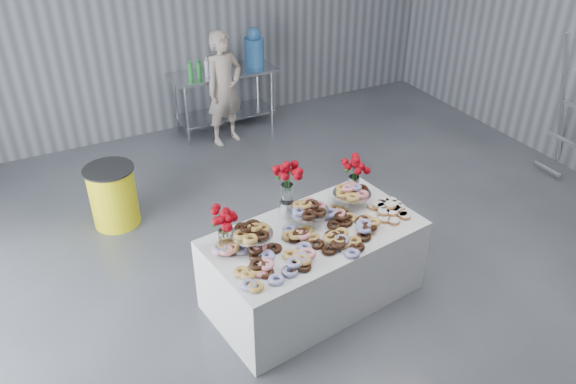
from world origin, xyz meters
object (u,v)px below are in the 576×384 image
object	(u,v)px
person	(224,89)
trash_barrel	(113,196)
prep_table	(224,90)
stepladder	(576,107)
display_table	(313,265)
water_jug	(254,49)

from	to	relation	value
person	trash_barrel	world-z (taller)	person
person	prep_table	bearing A→B (deg)	56.08
person	stepladder	world-z (taller)	stepladder
prep_table	trash_barrel	bearing A→B (deg)	-139.74
prep_table	trash_barrel	xyz separation A→B (m)	(-2.00, -1.69, -0.27)
display_table	water_jug	size ratio (longest dim) A/B	3.43
display_table	prep_table	distance (m)	3.83
water_jug	display_table	bearing A→B (deg)	-106.95
person	stepladder	bearing A→B (deg)	-54.25
display_table	water_jug	bearing A→B (deg)	73.05
person	stepladder	distance (m)	4.46
trash_barrel	stepladder	xyz separation A→B (m)	(5.33, -1.50, 0.57)
prep_table	trash_barrel	world-z (taller)	prep_table
water_jug	person	xyz separation A→B (m)	(-0.63, -0.37, -0.36)
stepladder	display_table	bearing A→B (deg)	-171.81
trash_barrel	stepladder	size ratio (longest dim) A/B	0.38
prep_table	water_jug	xyz separation A→B (m)	(0.50, -0.00, 0.53)
water_jug	stepladder	bearing A→B (deg)	-48.47
water_jug	person	distance (m)	0.81
water_jug	trash_barrel	world-z (taller)	water_jug
person	water_jug	bearing A→B (deg)	15.35
water_jug	prep_table	bearing A→B (deg)	180.00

